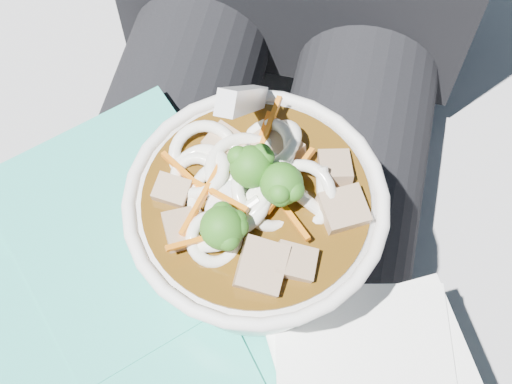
% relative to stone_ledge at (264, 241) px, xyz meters
% --- Properties ---
extents(stone_ledge, '(1.05, 0.62, 0.43)m').
position_rel_stone_ledge_xyz_m(stone_ledge, '(0.00, 0.00, 0.00)').
color(stone_ledge, gray).
rests_on(stone_ledge, ground).
extents(lap, '(0.31, 0.48, 0.14)m').
position_rel_stone_ledge_xyz_m(lap, '(0.00, -0.15, 0.28)').
color(lap, black).
rests_on(lap, stone_ledge).
extents(person_body, '(0.34, 0.94, 0.98)m').
position_rel_stone_ledge_xyz_m(person_body, '(0.00, -0.06, 0.32)').
color(person_body, black).
rests_on(person_body, ground).
extents(plastic_bag, '(0.38, 0.35, 0.01)m').
position_rel_stone_ledge_xyz_m(plastic_bag, '(-0.02, -0.22, 0.36)').
color(plastic_bag, teal).
rests_on(plastic_bag, lap).
extents(napkins, '(0.18, 0.18, 0.01)m').
position_rel_stone_ledge_xyz_m(napkins, '(0.13, -0.24, 0.37)').
color(napkins, white).
rests_on(napkins, plastic_bag).
extents(udon_bowl, '(0.19, 0.19, 0.20)m').
position_rel_stone_ledge_xyz_m(udon_bowl, '(0.03, -0.17, 0.43)').
color(udon_bowl, white).
rests_on(udon_bowl, plastic_bag).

